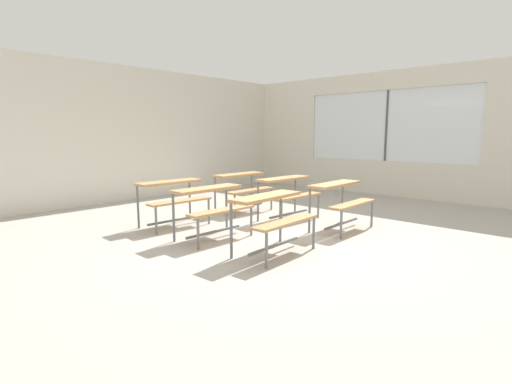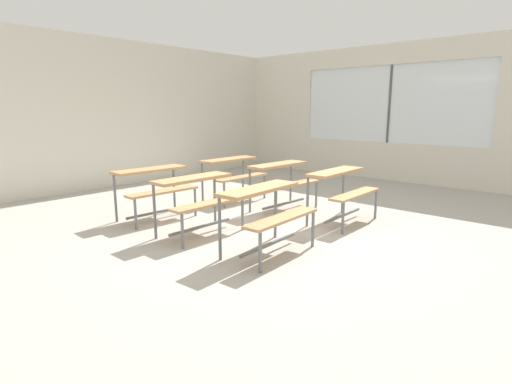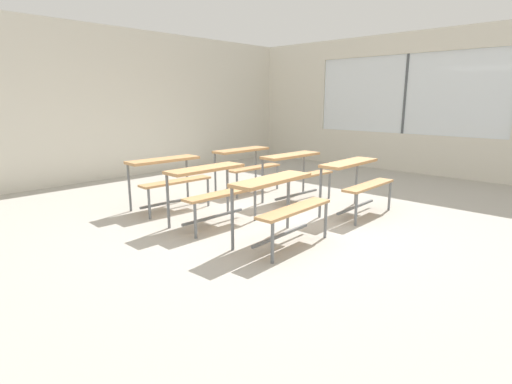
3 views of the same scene
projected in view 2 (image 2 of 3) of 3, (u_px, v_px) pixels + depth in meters
ground at (260, 235)px, 5.26m from camera, size 10.00×9.00×0.05m
wall_back at (88, 114)px, 7.87m from camera, size 10.00×0.12×3.00m
wall_right at (418, 116)px, 8.54m from camera, size 0.12×9.00×3.00m
desk_bench_r0c0 at (267, 204)px, 4.43m from camera, size 1.12×0.64×0.74m
desk_bench_r0c1 at (342, 184)px, 5.65m from camera, size 1.11×0.61×0.74m
desk_bench_r1c0 at (198, 192)px, 5.11m from camera, size 1.11×0.60×0.74m
desk_bench_r1c1 at (283, 175)px, 6.37m from camera, size 1.13×0.65×0.74m
desk_bench_r2c0 at (155, 181)px, 5.84m from camera, size 1.13×0.64×0.74m
desk_bench_r2c1 at (233, 169)px, 7.03m from camera, size 1.11×0.61×0.74m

